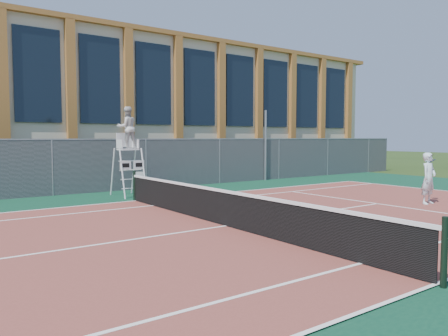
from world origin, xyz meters
TOP-DOWN VIEW (x-y plane):
  - ground at (0.00, 0.00)m, footprint 120.00×120.00m
  - apron at (0.00, 1.00)m, footprint 36.00×20.00m
  - tennis_court at (0.00, 0.00)m, footprint 23.77×10.97m
  - tennis_net at (0.00, 0.00)m, footprint 0.10×11.30m
  - fence at (0.00, 8.80)m, footprint 40.00×0.06m
  - hedge at (0.00, 10.00)m, footprint 40.00×1.40m
  - building at (0.00, 17.95)m, footprint 45.00×10.60m
  - steel_pole at (8.93, 8.70)m, footprint 0.12×0.12m
  - umpire_chair at (0.37, 7.05)m, footprint 0.98×1.51m
  - plastic_chair at (1.17, 7.72)m, footprint 0.48×0.48m
  - sports_bag_near at (2.44, 8.30)m, footprint 0.82×0.42m
  - sports_bag_far at (2.47, 8.36)m, footprint 0.67×0.41m
  - tennis_player at (7.76, -1.02)m, footprint 0.98×0.67m

SIDE VIEW (x-z plane):
  - ground at x=0.00m, z-range 0.00..0.00m
  - apron at x=0.00m, z-range 0.00..0.01m
  - tennis_court at x=0.00m, z-range 0.01..0.03m
  - sports_bag_far at x=2.47m, z-range 0.01..0.26m
  - sports_bag_near at x=2.44m, z-range 0.01..0.34m
  - plastic_chair at x=1.17m, z-range 0.08..0.94m
  - tennis_net at x=0.00m, z-range -0.01..1.09m
  - tennis_player at x=7.76m, z-range 0.03..1.79m
  - fence at x=0.00m, z-range 0.00..2.20m
  - hedge at x=0.00m, z-range 0.00..2.20m
  - steel_pole at x=8.93m, z-range 0.00..3.74m
  - umpire_chair at x=0.37m, z-range 0.81..4.33m
  - building at x=0.00m, z-range 0.03..8.26m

